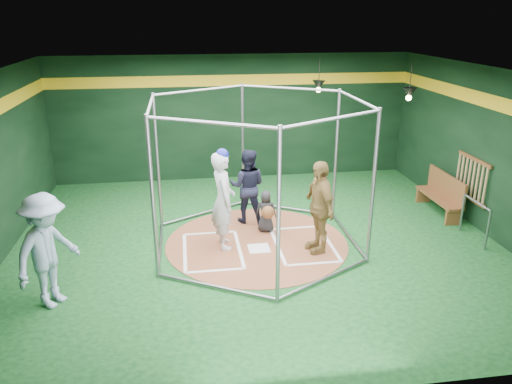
{
  "coord_description": "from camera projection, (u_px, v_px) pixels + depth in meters",
  "views": [
    {
      "loc": [
        -1.41,
        -9.37,
        4.56
      ],
      "look_at": [
        0.0,
        0.1,
        1.1
      ],
      "focal_mm": 35.0,
      "sensor_mm": 36.0,
      "label": 1
    }
  ],
  "objects": [
    {
      "name": "steel_railing",
      "position": [
        476.0,
        214.0,
        10.41
      ],
      "size": [
        0.05,
        1.01,
        0.87
      ],
      "color": "gray",
      "rests_on": "ground"
    },
    {
      "name": "catcher_figure",
      "position": [
        266.0,
        211.0,
        10.82
      ],
      "size": [
        0.51,
        0.59,
        0.93
      ],
      "color": "black",
      "rests_on": "clay_disc"
    },
    {
      "name": "clay_disc",
      "position": [
        257.0,
        243.0,
        10.46
      ],
      "size": [
        3.8,
        3.8,
        0.01
      ],
      "primitive_type": "cylinder",
      "color": "brown",
      "rests_on": "ground"
    },
    {
      "name": "pendant_lamp_near",
      "position": [
        319.0,
        85.0,
        13.18
      ],
      "size": [
        0.34,
        0.34,
        0.9
      ],
      "color": "black",
      "rests_on": "room_shell"
    },
    {
      "name": "pendant_lamp_far",
      "position": [
        409.0,
        93.0,
        11.95
      ],
      "size": [
        0.34,
        0.34,
        0.9
      ],
      "color": "black",
      "rests_on": "room_shell"
    },
    {
      "name": "home_plate",
      "position": [
        259.0,
        248.0,
        10.18
      ],
      "size": [
        0.43,
        0.43,
        0.01
      ],
      "primitive_type": "cube",
      "color": "white",
      "rests_on": "clay_disc"
    },
    {
      "name": "umpire",
      "position": [
        247.0,
        186.0,
        11.24
      ],
      "size": [
        0.96,
        0.83,
        1.71
      ],
      "primitive_type": "imported",
      "rotation": [
        0.0,
        0.0,
        2.89
      ],
      "color": "black",
      "rests_on": "clay_disc"
    },
    {
      "name": "batter_figure",
      "position": [
        223.0,
        199.0,
        9.97
      ],
      "size": [
        0.55,
        0.77,
        2.07
      ],
      "color": "silver",
      "rests_on": "clay_disc"
    },
    {
      "name": "room_shell",
      "position": [
        257.0,
        163.0,
        9.87
      ],
      "size": [
        10.1,
        9.1,
        3.53
      ],
      "color": "#0E3D15",
      "rests_on": "ground"
    },
    {
      "name": "batter_box_right",
      "position": [
        304.0,
        244.0,
        10.35
      ],
      "size": [
        1.17,
        1.77,
        0.01
      ],
      "color": "white",
      "rests_on": "clay_disc"
    },
    {
      "name": "batter_box_left",
      "position": [
        212.0,
        250.0,
        10.09
      ],
      "size": [
        1.17,
        1.77,
        0.01
      ],
      "color": "white",
      "rests_on": "clay_disc"
    },
    {
      "name": "visitor_leopard",
      "position": [
        319.0,
        207.0,
        9.82
      ],
      "size": [
        0.63,
        1.16,
        1.88
      ],
      "primitive_type": "imported",
      "rotation": [
        0.0,
        0.0,
        -1.41
      ],
      "color": "tan",
      "rests_on": "clay_disc"
    },
    {
      "name": "batting_cage",
      "position": [
        257.0,
        175.0,
        9.95
      ],
      "size": [
        4.05,
        4.67,
        3.0
      ],
      "color": "gray",
      "rests_on": "ground"
    },
    {
      "name": "bystander_blue",
      "position": [
        47.0,
        251.0,
        7.96
      ],
      "size": [
        1.27,
        1.44,
        1.94
      ],
      "primitive_type": "imported",
      "rotation": [
        0.0,
        0.0,
        1.02
      ],
      "color": "#99B0CA",
      "rests_on": "ground"
    },
    {
      "name": "dugout_bench",
      "position": [
        442.0,
        193.0,
        11.88
      ],
      "size": [
        0.39,
        1.66,
        0.97
      ],
      "color": "brown",
      "rests_on": "ground"
    },
    {
      "name": "bat_rack",
      "position": [
        471.0,
        179.0,
        11.16
      ],
      "size": [
        0.07,
        1.25,
        0.98
      ],
      "color": "brown",
      "rests_on": "room_shell"
    }
  ]
}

